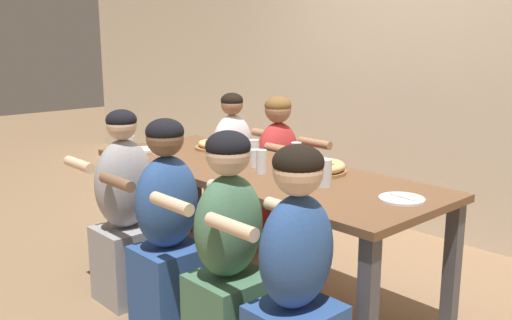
{
  "coord_description": "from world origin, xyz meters",
  "views": [
    {
      "loc": [
        2.41,
        -2.23,
        1.55
      ],
      "look_at": [
        0.0,
        0.0,
        0.82
      ],
      "focal_mm": 40.0,
      "sensor_mm": 36.0,
      "label": 1
    }
  ],
  "objects_px": {
    "drinking_glass_c": "(216,148)",
    "drinking_glass_f": "(324,174)",
    "diner_near_midright": "(229,260)",
    "drinking_glass_i": "(130,147)",
    "empty_plate_b": "(402,199)",
    "drinking_glass_d": "(254,148)",
    "drinking_glass_j": "(227,156)",
    "diner_near_right": "(295,289)",
    "diner_near_midleft": "(126,216)",
    "diner_far_left": "(233,169)",
    "drinking_glass_h": "(261,163)",
    "cocktail_glass_blue": "(168,151)",
    "empty_plate_a": "(146,149)",
    "drinking_glass_g": "(256,160)",
    "drinking_glass_b": "(296,152)",
    "drinking_glass_a": "(234,148)",
    "drinking_glass_e": "(157,145)",
    "diner_near_center": "(168,233)",
    "pizza_board_second": "(217,145)",
    "diner_far_midleft": "(278,179)",
    "pizza_board_main": "(317,167)"
  },
  "relations": [
    {
      "from": "empty_plate_a",
      "to": "diner_near_midright",
      "type": "distance_m",
      "value": 1.51
    },
    {
      "from": "drinking_glass_j",
      "to": "diner_near_right",
      "type": "height_order",
      "value": "diner_near_right"
    },
    {
      "from": "diner_near_midright",
      "to": "drinking_glass_c",
      "type": "bearing_deg",
      "value": 54.15
    },
    {
      "from": "cocktail_glass_blue",
      "to": "diner_far_left",
      "type": "distance_m",
      "value": 0.98
    },
    {
      "from": "pizza_board_second",
      "to": "diner_far_left",
      "type": "height_order",
      "value": "diner_far_left"
    },
    {
      "from": "diner_near_right",
      "to": "pizza_board_second",
      "type": "bearing_deg",
      "value": 61.5
    },
    {
      "from": "drinking_glass_c",
      "to": "diner_near_midleft",
      "type": "relative_size",
      "value": 0.12
    },
    {
      "from": "drinking_glass_h",
      "to": "diner_near_midleft",
      "type": "relative_size",
      "value": 0.12
    },
    {
      "from": "cocktail_glass_blue",
      "to": "diner_near_right",
      "type": "bearing_deg",
      "value": -15.57
    },
    {
      "from": "drinking_glass_c",
      "to": "drinking_glass_f",
      "type": "bearing_deg",
      "value": -1.5
    },
    {
      "from": "drinking_glass_d",
      "to": "diner_far_midleft",
      "type": "relative_size",
      "value": 0.09
    },
    {
      "from": "empty_plate_a",
      "to": "diner_near_center",
      "type": "bearing_deg",
      "value": -26.39
    },
    {
      "from": "diner_near_midleft",
      "to": "diner_far_left",
      "type": "relative_size",
      "value": 1.03
    },
    {
      "from": "cocktail_glass_blue",
      "to": "drinking_glass_d",
      "type": "relative_size",
      "value": 1.08
    },
    {
      "from": "diner_near_midright",
      "to": "drinking_glass_i",
      "type": "bearing_deg",
      "value": 77.82
    },
    {
      "from": "drinking_glass_g",
      "to": "diner_near_midright",
      "type": "bearing_deg",
      "value": -51.33
    },
    {
      "from": "drinking_glass_e",
      "to": "drinking_glass_i",
      "type": "relative_size",
      "value": 1.08
    },
    {
      "from": "drinking_glass_b",
      "to": "drinking_glass_g",
      "type": "height_order",
      "value": "drinking_glass_b"
    },
    {
      "from": "drinking_glass_c",
      "to": "diner_far_midleft",
      "type": "bearing_deg",
      "value": 96.19
    },
    {
      "from": "cocktail_glass_blue",
      "to": "drinking_glass_c",
      "type": "distance_m",
      "value": 0.31
    },
    {
      "from": "empty_plate_b",
      "to": "drinking_glass_d",
      "type": "xyz_separation_m",
      "value": [
        -1.24,
        0.17,
        0.04
      ]
    },
    {
      "from": "cocktail_glass_blue",
      "to": "empty_plate_a",
      "type": "bearing_deg",
      "value": 174.94
    },
    {
      "from": "pizza_board_second",
      "to": "drinking_glass_e",
      "type": "bearing_deg",
      "value": -107.32
    },
    {
      "from": "drinking_glass_b",
      "to": "drinking_glass_a",
      "type": "bearing_deg",
      "value": -144.17
    },
    {
      "from": "drinking_glass_i",
      "to": "diner_near_midleft",
      "type": "height_order",
      "value": "diner_near_midleft"
    },
    {
      "from": "drinking_glass_f",
      "to": "empty_plate_a",
      "type": "bearing_deg",
      "value": -173.51
    },
    {
      "from": "drinking_glass_c",
      "to": "diner_far_left",
      "type": "bearing_deg",
      "value": 132.38
    },
    {
      "from": "drinking_glass_f",
      "to": "drinking_glass_h",
      "type": "relative_size",
      "value": 1.06
    },
    {
      "from": "drinking_glass_g",
      "to": "drinking_glass_d",
      "type": "bearing_deg",
      "value": 140.08
    },
    {
      "from": "cocktail_glass_blue",
      "to": "drinking_glass_h",
      "type": "bearing_deg",
      "value": 11.44
    },
    {
      "from": "drinking_glass_b",
      "to": "diner_near_center",
      "type": "distance_m",
      "value": 1.0
    },
    {
      "from": "pizza_board_main",
      "to": "drinking_glass_e",
      "type": "height_order",
      "value": "drinking_glass_e"
    },
    {
      "from": "drinking_glass_b",
      "to": "drinking_glass_h",
      "type": "bearing_deg",
      "value": -76.58
    },
    {
      "from": "drinking_glass_d",
      "to": "diner_near_right",
      "type": "bearing_deg",
      "value": -35.85
    },
    {
      "from": "drinking_glass_e",
      "to": "drinking_glass_g",
      "type": "relative_size",
      "value": 1.27
    },
    {
      "from": "drinking_glass_g",
      "to": "empty_plate_a",
      "type": "bearing_deg",
      "value": -166.84
    },
    {
      "from": "drinking_glass_c",
      "to": "drinking_glass_b",
      "type": "bearing_deg",
      "value": 37.09
    },
    {
      "from": "drinking_glass_c",
      "to": "diner_near_center",
      "type": "xyz_separation_m",
      "value": [
        0.39,
        -0.64,
        -0.32
      ]
    },
    {
      "from": "cocktail_glass_blue",
      "to": "diner_far_left",
      "type": "relative_size",
      "value": 0.1
    },
    {
      "from": "diner_far_left",
      "to": "empty_plate_b",
      "type": "bearing_deg",
      "value": 73.34
    },
    {
      "from": "empty_plate_b",
      "to": "cocktail_glass_blue",
      "type": "height_order",
      "value": "cocktail_glass_blue"
    },
    {
      "from": "empty_plate_a",
      "to": "drinking_glass_b",
      "type": "distance_m",
      "value": 1.06
    },
    {
      "from": "drinking_glass_c",
      "to": "diner_near_center",
      "type": "bearing_deg",
      "value": -58.65
    },
    {
      "from": "pizza_board_main",
      "to": "diner_far_left",
      "type": "distance_m",
      "value": 1.4
    },
    {
      "from": "drinking_glass_j",
      "to": "diner_far_left",
      "type": "bearing_deg",
      "value": 137.9
    },
    {
      "from": "pizza_board_second",
      "to": "drinking_glass_b",
      "type": "distance_m",
      "value": 0.65
    },
    {
      "from": "drinking_glass_i",
      "to": "diner_near_midright",
      "type": "bearing_deg",
      "value": -12.18
    },
    {
      "from": "drinking_glass_e",
      "to": "diner_near_right",
      "type": "distance_m",
      "value": 1.75
    },
    {
      "from": "drinking_glass_g",
      "to": "diner_near_midright",
      "type": "relative_size",
      "value": 0.09
    },
    {
      "from": "drinking_glass_c",
      "to": "drinking_glass_a",
      "type": "bearing_deg",
      "value": 41.4
    }
  ]
}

